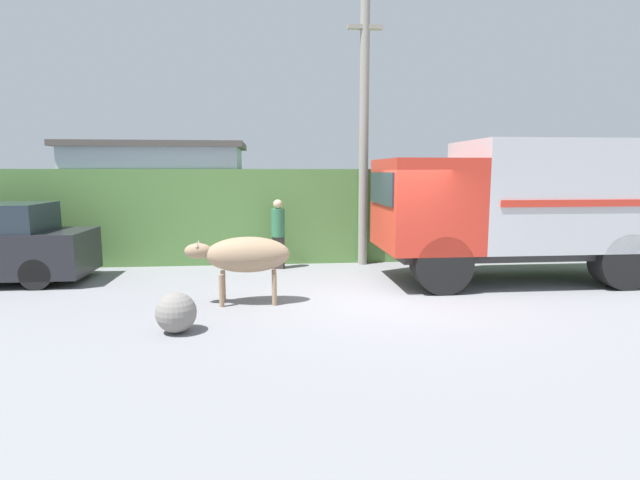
% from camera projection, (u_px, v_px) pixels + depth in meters
% --- Properties ---
extents(ground_plane, '(60.00, 60.00, 0.00)m').
position_uv_depth(ground_plane, '(388.00, 299.00, 9.71)').
color(ground_plane, gray).
extents(hillside_embankment, '(32.00, 6.61, 2.53)m').
position_uv_depth(hillside_embankment, '(338.00, 208.00, 16.64)').
color(hillside_embankment, '#568442').
rests_on(hillside_embankment, ground_plane).
extents(building_backdrop, '(4.83, 2.70, 3.26)m').
position_uv_depth(building_backdrop, '(159.00, 201.00, 14.06)').
color(building_backdrop, '#99ADB7').
rests_on(building_backdrop, ground_plane).
extents(cargo_truck, '(6.32, 2.46, 3.13)m').
position_uv_depth(cargo_truck, '(525.00, 202.00, 11.11)').
color(cargo_truck, '#2D2D2D').
rests_on(cargo_truck, ground_plane).
extents(brown_cow, '(1.93, 0.67, 1.27)m').
position_uv_depth(brown_cow, '(245.00, 255.00, 9.27)').
color(brown_cow, '#9E7F60').
rests_on(brown_cow, ground_plane).
extents(pedestrian_on_hill, '(0.42, 0.42, 1.77)m').
position_uv_depth(pedestrian_on_hill, '(278.00, 231.00, 12.65)').
color(pedestrian_on_hill, '#38332D').
rests_on(pedestrian_on_hill, ground_plane).
extents(utility_pole, '(0.90, 0.24, 6.90)m').
position_uv_depth(utility_pole, '(364.00, 129.00, 12.90)').
color(utility_pole, gray).
rests_on(utility_pole, ground_plane).
extents(roadside_rock, '(0.63, 0.63, 0.63)m').
position_uv_depth(roadside_rock, '(176.00, 313.00, 7.68)').
color(roadside_rock, gray).
rests_on(roadside_rock, ground_plane).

